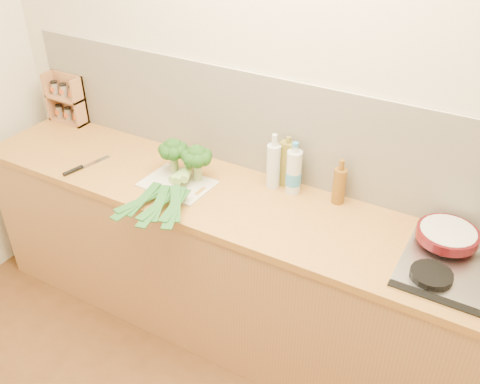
% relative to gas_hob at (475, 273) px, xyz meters
% --- Properties ---
extents(room_shell, '(3.50, 3.50, 3.50)m').
position_rel_gas_hob_xyz_m(room_shell, '(-1.02, 0.29, 0.26)').
color(room_shell, beige).
rests_on(room_shell, ground).
extents(counter, '(3.20, 0.62, 0.90)m').
position_rel_gas_hob_xyz_m(counter, '(-1.02, 0.00, -0.46)').
color(counter, '#A37C44').
rests_on(counter, ground).
extents(gas_hob, '(0.58, 0.50, 0.04)m').
position_rel_gas_hob_xyz_m(gas_hob, '(0.00, 0.00, 0.00)').
color(gas_hob, silver).
rests_on(gas_hob, counter).
extents(chopping_board, '(0.36, 0.27, 0.01)m').
position_rel_gas_hob_xyz_m(chopping_board, '(-1.45, -0.04, -0.01)').
color(chopping_board, silver).
rests_on(chopping_board, counter).
extents(broccoli_left, '(0.15, 0.16, 0.20)m').
position_rel_gas_hob_xyz_m(broccoli_left, '(-1.52, 0.05, 0.13)').
color(broccoli_left, '#8CA661').
rests_on(broccoli_left, chopping_board).
extents(broccoli_right, '(0.16, 0.16, 0.20)m').
position_rel_gas_hob_xyz_m(broccoli_right, '(-1.37, 0.04, 0.13)').
color(broccoli_right, '#8CA661').
rests_on(broccoli_right, chopping_board).
extents(leek_front, '(0.12, 0.66, 0.04)m').
position_rel_gas_hob_xyz_m(leek_front, '(-1.47, -0.07, 0.02)').
color(leek_front, white).
rests_on(leek_front, chopping_board).
extents(leek_mid, '(0.18, 0.63, 0.04)m').
position_rel_gas_hob_xyz_m(leek_mid, '(-1.41, -0.10, 0.04)').
color(leek_mid, white).
rests_on(leek_mid, chopping_board).
extents(leek_back, '(0.31, 0.62, 0.04)m').
position_rel_gas_hob_xyz_m(leek_back, '(-1.37, -0.08, 0.06)').
color(leek_back, white).
rests_on(leek_back, chopping_board).
extents(chefs_knife, '(0.09, 0.29, 0.02)m').
position_rel_gas_hob_xyz_m(chefs_knife, '(-2.00, -0.18, -0.01)').
color(chefs_knife, silver).
rests_on(chefs_knife, counter).
extents(skillet, '(0.38, 0.26, 0.05)m').
position_rel_gas_hob_xyz_m(skillet, '(-0.14, 0.14, 0.05)').
color(skillet, '#510D11').
rests_on(skillet, gas_hob).
extents(spice_rack, '(0.25, 0.10, 0.30)m').
position_rel_gas_hob_xyz_m(spice_rack, '(-2.47, 0.25, 0.12)').
color(spice_rack, '#AD714A').
rests_on(spice_rack, counter).
extents(oil_tin, '(0.08, 0.05, 0.27)m').
position_rel_gas_hob_xyz_m(oil_tin, '(-0.96, 0.24, 0.11)').
color(oil_tin, olive).
rests_on(oil_tin, counter).
extents(glass_bottle, '(0.07, 0.07, 0.29)m').
position_rel_gas_hob_xyz_m(glass_bottle, '(-1.02, 0.20, 0.11)').
color(glass_bottle, silver).
rests_on(glass_bottle, counter).
extents(amber_bottle, '(0.06, 0.06, 0.23)m').
position_rel_gas_hob_xyz_m(amber_bottle, '(-0.68, 0.22, 0.08)').
color(amber_bottle, brown).
rests_on(amber_bottle, counter).
extents(water_bottle, '(0.08, 0.08, 0.26)m').
position_rel_gas_hob_xyz_m(water_bottle, '(-0.91, 0.20, 0.09)').
color(water_bottle, silver).
rests_on(water_bottle, counter).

